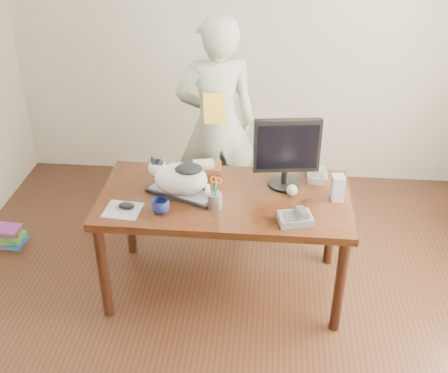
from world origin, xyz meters
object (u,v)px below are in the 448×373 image
at_px(cat, 179,177).
at_px(speaker, 338,188).
at_px(pen_cup, 215,199).
at_px(desk, 226,209).
at_px(keyboard, 182,193).
at_px(phone, 296,218).
at_px(person, 217,124).
at_px(baseball, 292,190).
at_px(book_stack, 205,169).
at_px(book_pile_b, 8,236).
at_px(mouse, 126,206).
at_px(coffee_mug, 160,206).
at_px(calculator, 317,175).
at_px(monitor, 287,150).

bearing_deg(cat, speaker, 24.42).
bearing_deg(pen_cup, desk, 78.03).
bearing_deg(keyboard, pen_cup, -7.70).
relative_size(desk, cat, 3.73).
relative_size(phone, person, 0.13).
distance_m(cat, baseball, 0.72).
bearing_deg(pen_cup, person, 95.17).
xyz_separation_m(book_stack, book_pile_b, (-1.56, 0.07, -0.71)).
distance_m(phone, speaker, 0.39).
bearing_deg(book_pile_b, pen_cup, -16.42).
bearing_deg(speaker, pen_cup, -172.55).
height_order(desk, mouse, mouse).
relative_size(mouse, speaker, 0.62).
relative_size(baseball, book_stack, 0.31).
relative_size(phone, book_pile_b, 0.86).
bearing_deg(phone, speaker, 34.21).
xyz_separation_m(pen_cup, coffee_mug, (-0.33, -0.08, -0.02)).
height_order(phone, book_pile_b, phone).
xyz_separation_m(speaker, book_stack, (-0.86, 0.26, -0.05)).
relative_size(desk, phone, 7.22).
bearing_deg(phone, desk, 130.60).
xyz_separation_m(cat, speaker, (1.00, 0.03, -0.04)).
xyz_separation_m(mouse, book_pile_b, (-1.13, 0.55, -0.70)).
bearing_deg(desk, speaker, -4.36).
relative_size(keyboard, pen_cup, 2.09).
distance_m(book_stack, person, 0.60).
relative_size(speaker, person, 0.10).
bearing_deg(pen_cup, calculator, 32.91).
bearing_deg(coffee_mug, book_pile_b, 156.96).
relative_size(keyboard, mouse, 4.59).
height_order(phone, calculator, phone).
bearing_deg(calculator, person, 139.95).
bearing_deg(mouse, desk, 30.41).
bearing_deg(coffee_mug, pen_cup, 13.88).
bearing_deg(coffee_mug, speaker, 12.94).
bearing_deg(book_pile_b, speaker, -7.64).
relative_size(cat, monitor, 0.90).
distance_m(coffee_mug, book_pile_b, 1.63).
bearing_deg(desk, baseball, -4.08).
xyz_separation_m(desk, pen_cup, (-0.05, -0.22, 0.21)).
bearing_deg(keyboard, monitor, 36.50).
xyz_separation_m(speaker, baseball, (-0.28, 0.02, -0.05)).
distance_m(pen_cup, baseball, 0.51).
distance_m(desk, monitor, 0.57).
bearing_deg(mouse, cat, 38.54).
relative_size(calculator, person, 0.11).
xyz_separation_m(mouse, speaker, (1.29, 0.23, 0.06)).
relative_size(pen_cup, phone, 1.03).
distance_m(monitor, pen_cup, 0.56).
xyz_separation_m(calculator, person, (-0.74, 0.60, 0.07)).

